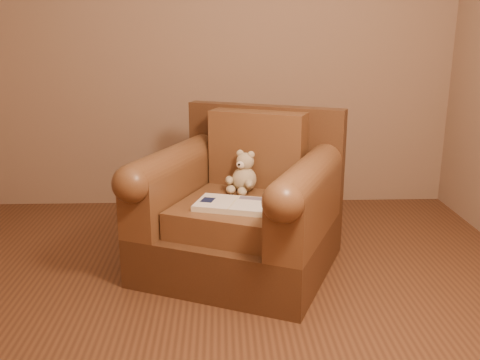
{
  "coord_description": "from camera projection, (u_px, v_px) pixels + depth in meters",
  "views": [
    {
      "loc": [
        0.07,
        -2.44,
        1.46
      ],
      "look_at": [
        0.19,
        0.61,
        0.59
      ],
      "focal_mm": 40.0,
      "sensor_mm": 36.0,
      "label": 1
    }
  ],
  "objects": [
    {
      "name": "side_table",
      "position": [
        286.0,
        202.0,
        3.66
      ],
      "size": [
        0.41,
        0.41,
        0.58
      ],
      "color": "gold",
      "rests_on": "floor"
    },
    {
      "name": "armchair",
      "position": [
        242.0,
        209.0,
        3.33
      ],
      "size": [
        1.4,
        1.37,
        0.97
      ],
      "rotation": [
        0.0,
        0.0,
        -0.41
      ],
      "color": "#4A2C18",
      "rests_on": "floor"
    },
    {
      "name": "floor",
      "position": [
        209.0,
        323.0,
        2.75
      ],
      "size": [
        4.0,
        4.0,
        0.0
      ],
      "primitive_type": "plane",
      "color": "brown",
      "rests_on": "ground"
    },
    {
      "name": "teddy_bear",
      "position": [
        243.0,
        176.0,
        3.37
      ],
      "size": [
        0.2,
        0.22,
        0.27
      ],
      "rotation": [
        0.0,
        0.0,
        -0.58
      ],
      "color": "tan",
      "rests_on": "armchair"
    },
    {
      "name": "guidebook",
      "position": [
        234.0,
        205.0,
        3.08
      ],
      "size": [
        0.49,
        0.37,
        0.04
      ],
      "rotation": [
        0.0,
        0.0,
        -0.29
      ],
      "color": "beige",
      "rests_on": "armchair"
    }
  ]
}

